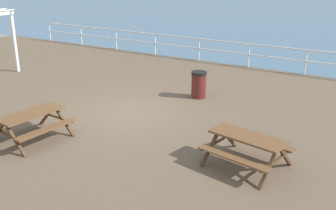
% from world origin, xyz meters
% --- Properties ---
extents(ground_plane, '(30.00, 24.00, 0.20)m').
position_xyz_m(ground_plane, '(0.00, 0.00, -0.10)').
color(ground_plane, brown).
extents(seaward_railing, '(23.07, 0.07, 1.08)m').
position_xyz_m(seaward_railing, '(0.00, 7.75, 0.77)').
color(seaward_railing, white).
rests_on(seaward_railing, ground).
extents(picnic_table_near_right, '(2.05, 1.82, 0.80)m').
position_xyz_m(picnic_table_near_right, '(4.61, -1.41, 0.58)').
color(picnic_table_near_right, brown).
rests_on(picnic_table_near_right, ground).
extents(picnic_table_mid_centre, '(1.71, 1.95, 0.80)m').
position_xyz_m(picnic_table_mid_centre, '(-0.96, -2.96, 0.58)').
color(picnic_table_mid_centre, brown).
rests_on(picnic_table_mid_centre, ground).
extents(litter_bin, '(0.55, 0.55, 0.95)m').
position_xyz_m(litter_bin, '(1.32, 2.60, 0.48)').
color(litter_bin, '#591E19').
rests_on(litter_bin, ground).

